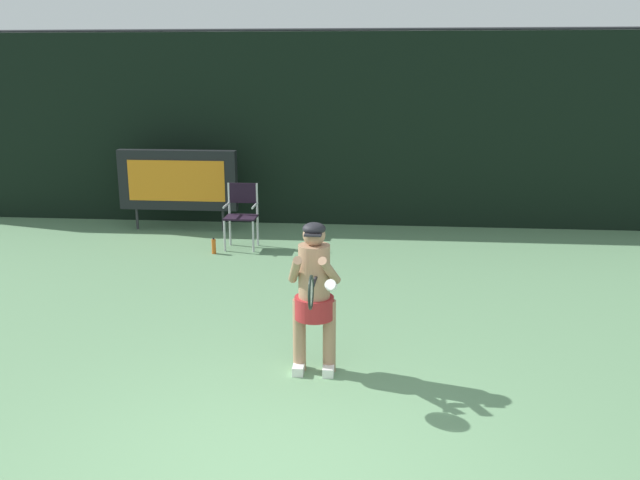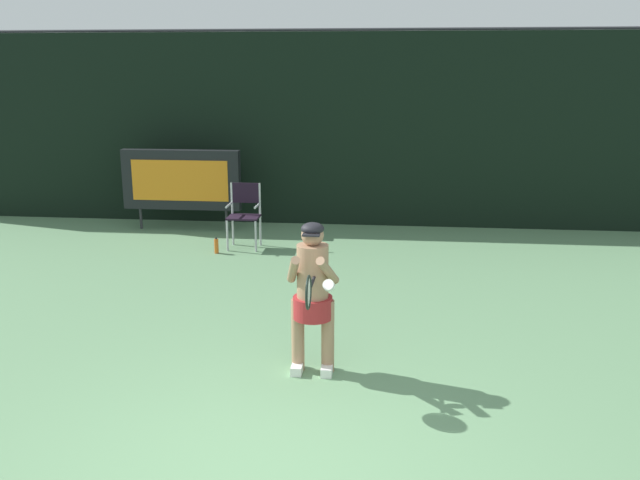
% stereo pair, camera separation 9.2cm
% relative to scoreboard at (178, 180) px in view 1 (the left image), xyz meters
% --- Properties ---
extents(backdrop_screen, '(18.00, 0.12, 3.66)m').
position_rel_scoreboard_xyz_m(backdrop_screen, '(2.98, 0.82, 0.86)').
color(backdrop_screen, black).
rests_on(backdrop_screen, ground).
extents(scoreboard, '(2.20, 0.21, 1.50)m').
position_rel_scoreboard_xyz_m(scoreboard, '(0.00, 0.00, 0.00)').
color(scoreboard, black).
rests_on(scoreboard, ground).
extents(umpire_chair, '(0.52, 0.44, 1.08)m').
position_rel_scoreboard_xyz_m(umpire_chair, '(1.42, -1.11, -0.33)').
color(umpire_chair, '#B7B7BC').
rests_on(umpire_chair, ground).
extents(water_bottle, '(0.07, 0.07, 0.27)m').
position_rel_scoreboard_xyz_m(water_bottle, '(1.04, -1.55, -0.82)').
color(water_bottle, '#D15E1D').
rests_on(water_bottle, ground).
extents(tennis_player, '(0.53, 0.60, 1.53)m').
position_rel_scoreboard_xyz_m(tennis_player, '(3.13, -5.77, -0.10)').
color(tennis_player, white).
rests_on(tennis_player, ground).
extents(tennis_racket, '(0.03, 0.60, 0.31)m').
position_rel_scoreboard_xyz_m(tennis_racket, '(3.16, -6.32, 0.08)').
color(tennis_racket, black).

